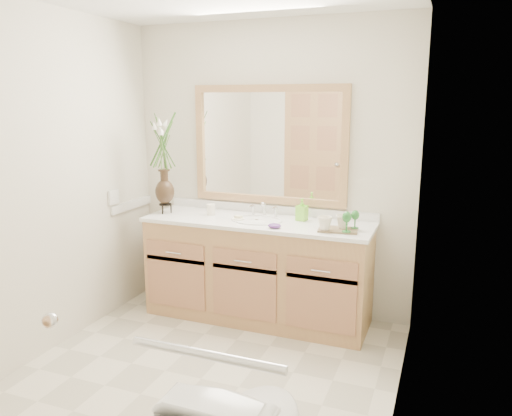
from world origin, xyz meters
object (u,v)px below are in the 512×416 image
at_px(soap_bottle, 302,211).
at_px(tray, 338,230).
at_px(flower_vase, 163,151).
at_px(tumbler, 211,210).

bearing_deg(soap_bottle, tray, -22.19).
relative_size(flower_vase, tray, 2.72).
xyz_separation_m(tumbler, tray, (1.10, -0.13, -0.04)).
relative_size(tumbler, tray, 0.32).
height_order(tumbler, soap_bottle, soap_bottle).
distance_m(tumbler, tray, 1.11).
relative_size(soap_bottle, tray, 0.56).
bearing_deg(tray, soap_bottle, 139.38).
bearing_deg(soap_bottle, flower_vase, -161.73).
distance_m(soap_bottle, tray, 0.41).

